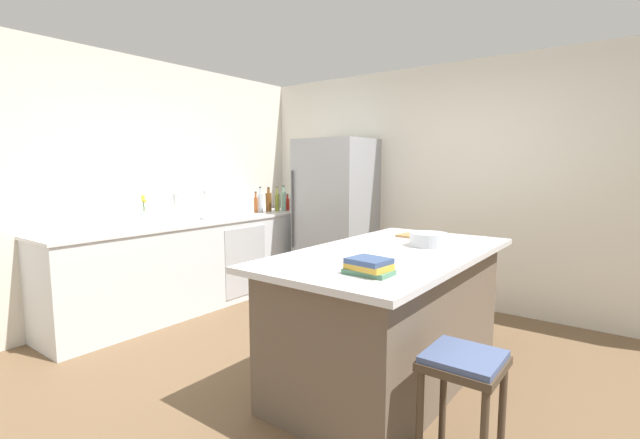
{
  "coord_description": "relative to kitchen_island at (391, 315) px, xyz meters",
  "views": [
    {
      "loc": [
        1.76,
        -2.44,
        1.51
      ],
      "look_at": [
        -0.76,
        0.92,
        1.0
      ],
      "focal_mm": 24.57,
      "sensor_mm": 36.0,
      "label": 1
    }
  ],
  "objects": [
    {
      "name": "bar_stool",
      "position": [
        0.74,
        -0.67,
        0.04
      ],
      "size": [
        0.36,
        0.36,
        0.62
      ],
      "color": "#473828",
      "rests_on": "ground_plane"
    },
    {
      "name": "vinegar_bottle",
      "position": [
        -2.53,
        1.2,
        0.57
      ],
      "size": [
        0.05,
        0.05,
        0.26
      ],
      "color": "#994C23",
      "rests_on": "counter_run_left"
    },
    {
      "name": "whiskey_bottle",
      "position": [
        -2.49,
        1.39,
        0.59
      ],
      "size": [
        0.08,
        0.08,
        0.31
      ],
      "color": "brown",
      "rests_on": "counter_run_left"
    },
    {
      "name": "paper_towel_roll",
      "position": [
        -2.47,
        0.37,
        0.6
      ],
      "size": [
        0.14,
        0.14,
        0.31
      ],
      "color": "gray",
      "rests_on": "counter_run_left"
    },
    {
      "name": "wall_left",
      "position": [
        -2.82,
        -0.23,
        0.83
      ],
      "size": [
        0.1,
        6.0,
        2.6
      ],
      "primitive_type": "cube",
      "color": "silver",
      "rests_on": "ground_plane"
    },
    {
      "name": "ground_plane",
      "position": [
        -0.37,
        -0.23,
        -0.47
      ],
      "size": [
        7.2,
        7.2,
        0.0
      ],
      "primitive_type": "plane",
      "color": "brown"
    },
    {
      "name": "wall_rear",
      "position": [
        -0.37,
        2.02,
        0.83
      ],
      "size": [
        6.0,
        0.1,
        2.6
      ],
      "primitive_type": "cube",
      "color": "silver",
      "rests_on": "ground_plane"
    },
    {
      "name": "cutting_board",
      "position": [
        -0.07,
        0.63,
        0.47
      ],
      "size": [
        0.37,
        0.22,
        0.02
      ],
      "color": "#9E7042",
      "rests_on": "kitchen_island"
    },
    {
      "name": "syrup_bottle",
      "position": [
        -2.38,
        1.77,
        0.56
      ],
      "size": [
        0.07,
        0.07,
        0.26
      ],
      "color": "#5B3319",
      "rests_on": "counter_run_left"
    },
    {
      "name": "olive_oil_bottle",
      "position": [
        -2.42,
        1.48,
        0.59
      ],
      "size": [
        0.06,
        0.06,
        0.32
      ],
      "color": "olive",
      "rests_on": "counter_run_left"
    },
    {
      "name": "refrigerator",
      "position": [
        -1.6,
        1.62,
        0.44
      ],
      "size": [
        0.83,
        0.72,
        1.83
      ],
      "color": "#93969B",
      "rests_on": "ground_plane"
    },
    {
      "name": "cookbook_stack",
      "position": [
        0.21,
        -0.67,
        0.5
      ],
      "size": [
        0.25,
        0.2,
        0.09
      ],
      "color": "#4C7F60",
      "rests_on": "kitchen_island"
    },
    {
      "name": "mixing_bowl",
      "position": [
        0.13,
        0.31,
        0.51
      ],
      "size": [
        0.28,
        0.28,
        0.1
      ],
      "color": "#B2B5BA",
      "rests_on": "kitchen_island"
    },
    {
      "name": "kitchen_island",
      "position": [
        0.0,
        0.0,
        0.0
      ],
      "size": [
        1.08,
        2.04,
        0.93
      ],
      "color": "brown",
      "rests_on": "ground_plane"
    },
    {
      "name": "gin_bottle",
      "position": [
        -2.4,
        1.58,
        0.6
      ],
      "size": [
        0.07,
        0.07,
        0.32
      ],
      "color": "#8CB79E",
      "rests_on": "counter_run_left"
    },
    {
      "name": "counter_run_left",
      "position": [
        -2.47,
        0.27,
        -0.0
      ],
      "size": [
        0.63,
        3.22,
        0.94
      ],
      "color": "silver",
      "rests_on": "ground_plane"
    },
    {
      "name": "flower_vase",
      "position": [
        -2.43,
        -0.37,
        0.57
      ],
      "size": [
        0.07,
        0.07,
        0.3
      ],
      "color": "silver",
      "rests_on": "counter_run_left"
    },
    {
      "name": "soda_bottle",
      "position": [
        -2.53,
        1.28,
        0.59
      ],
      "size": [
        0.07,
        0.07,
        0.32
      ],
      "color": "silver",
      "rests_on": "counter_run_left"
    },
    {
      "name": "hot_sauce_bottle",
      "position": [
        -2.41,
        1.67,
        0.55
      ],
      "size": [
        0.05,
        0.05,
        0.21
      ],
      "color": "red",
      "rests_on": "counter_run_left"
    },
    {
      "name": "sink_faucet",
      "position": [
        -2.52,
        0.03,
        0.62
      ],
      "size": [
        0.15,
        0.05,
        0.3
      ],
      "color": "silver",
      "rests_on": "counter_run_left"
    }
  ]
}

